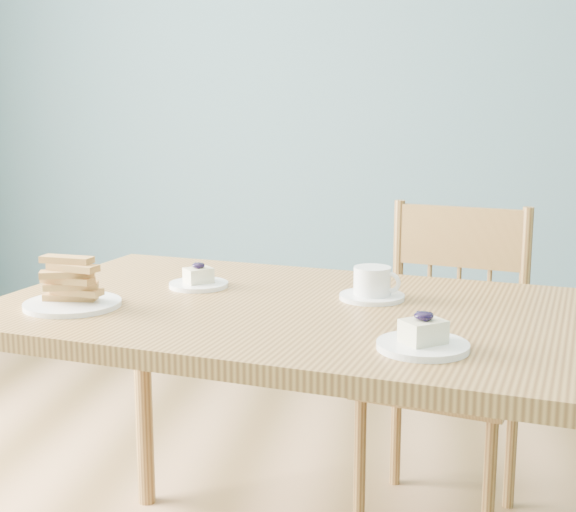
{
  "coord_description": "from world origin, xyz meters",
  "views": [
    {
      "loc": [
        -0.06,
        -1.79,
        1.17
      ],
      "look_at": [
        -0.32,
        -0.08,
        0.84
      ],
      "focal_mm": 50.0,
      "sensor_mm": 36.0,
      "label": 1
    }
  ],
  "objects": [
    {
      "name": "dining_table",
      "position": [
        -0.27,
        -0.13,
        0.67
      ],
      "size": [
        1.52,
        1.06,
        0.74
      ],
      "rotation": [
        0.0,
        0.0,
        -0.21
      ],
      "color": "#A57A3E",
      "rests_on": "ground"
    },
    {
      "name": "biscotti_plate",
      "position": [
        -0.77,
        -0.2,
        0.78
      ],
      "size": [
        0.21,
        0.21,
        0.11
      ],
      "rotation": [
        0.0,
        0.0,
        0.14
      ],
      "color": "white",
      "rests_on": "dining_table"
    },
    {
      "name": "cheesecake_plate_near",
      "position": [
        -0.03,
        -0.4,
        0.76
      ],
      "size": [
        0.17,
        0.17,
        0.07
      ],
      "rotation": [
        0.0,
        0.0,
        0.64
      ],
      "color": "white",
      "rests_on": "dining_table"
    },
    {
      "name": "room",
      "position": [
        0.0,
        0.0,
        1.35
      ],
      "size": [
        5.01,
        5.01,
        2.71
      ],
      "color": "#A87A4E",
      "rests_on": "ground"
    },
    {
      "name": "cheesecake_plate_far",
      "position": [
        -0.55,
        0.02,
        0.75
      ],
      "size": [
        0.14,
        0.14,
        0.06
      ],
      "rotation": [
        0.0,
        0.0,
        0.7
      ],
      "color": "white",
      "rests_on": "dining_table"
    },
    {
      "name": "dining_chair",
      "position": [
        0.05,
        0.4,
        0.45
      ],
      "size": [
        0.5,
        0.49,
        0.89
      ],
      "rotation": [
        0.0,
        0.0,
        -0.29
      ],
      "color": "#A57A3E",
      "rests_on": "ground"
    },
    {
      "name": "coffee_cup",
      "position": [
        -0.14,
        -0.04,
        0.77
      ],
      "size": [
        0.15,
        0.15,
        0.07
      ],
      "rotation": [
        0.0,
        0.0,
        -0.26
      ],
      "color": "white",
      "rests_on": "dining_table"
    }
  ]
}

